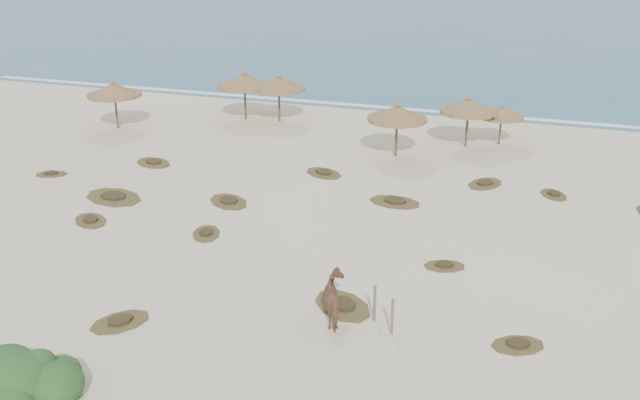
# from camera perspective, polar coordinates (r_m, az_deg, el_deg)

# --- Properties ---
(ground) EXTENTS (160.00, 160.00, 0.00)m
(ground) POSITION_cam_1_polar(r_m,az_deg,el_deg) (25.51, -2.65, -6.80)
(ground) COLOR beige
(ground) RESTS_ON ground
(ocean) EXTENTS (200.00, 100.00, 0.01)m
(ocean) POSITION_cam_1_polar(r_m,az_deg,el_deg) (97.01, 13.84, 13.81)
(ocean) COLOR #2C6586
(ocean) RESTS_ON ground
(foam_line) EXTENTS (70.00, 0.60, 0.01)m
(foam_line) POSITION_cam_1_polar(r_m,az_deg,el_deg) (49.13, 8.31, 7.08)
(foam_line) COLOR white
(foam_line) RESTS_ON ground
(palapa_0) EXTENTS (3.52, 3.52, 3.06)m
(palapa_0) POSITION_cam_1_polar(r_m,az_deg,el_deg) (45.68, -16.15, 8.43)
(palapa_0) COLOR brown
(palapa_0) RESTS_ON ground
(palapa_1) EXTENTS (4.09, 4.09, 3.21)m
(palapa_1) POSITION_cam_1_polar(r_m,az_deg,el_deg) (46.11, -6.07, 9.42)
(palapa_1) COLOR brown
(palapa_1) RESTS_ON ground
(palapa_2) EXTENTS (4.20, 4.20, 3.13)m
(palapa_2) POSITION_cam_1_polar(r_m,az_deg,el_deg) (45.50, -3.32, 9.26)
(palapa_2) COLOR brown
(palapa_2) RESTS_ON ground
(palapa_3) EXTENTS (4.08, 4.08, 3.06)m
(palapa_3) POSITION_cam_1_polar(r_m,az_deg,el_deg) (38.67, 6.20, 6.87)
(palapa_3) COLOR brown
(palapa_3) RESTS_ON ground
(palapa_4) EXTENTS (3.44, 3.44, 3.01)m
(palapa_4) POSITION_cam_1_polar(r_m,az_deg,el_deg) (41.03, 11.79, 7.33)
(palapa_4) COLOR brown
(palapa_4) RESTS_ON ground
(palapa_5) EXTENTS (3.24, 3.24, 2.39)m
(palapa_5) POSITION_cam_1_polar(r_m,az_deg,el_deg) (42.01, 14.33, 6.78)
(palapa_5) COLOR brown
(palapa_5) RESTS_ON ground
(horse) EXTENTS (1.57, 2.00, 1.54)m
(horse) POSITION_cam_1_polar(r_m,az_deg,el_deg) (23.01, 1.31, -7.97)
(horse) COLOR brown
(horse) RESTS_ON ground
(fence_post_near) EXTENTS (0.11, 0.11, 1.28)m
(fence_post_near) POSITION_cam_1_polar(r_m,az_deg,el_deg) (23.14, 4.40, -8.22)
(fence_post_near) COLOR #6C6351
(fence_post_near) RESTS_ON ground
(fence_post_far) EXTENTS (0.11, 0.11, 1.23)m
(fence_post_far) POSITION_cam_1_polar(r_m,az_deg,el_deg) (22.51, 5.80, -9.26)
(fence_post_far) COLOR #6C6351
(fence_post_far) RESTS_ON ground
(bush) EXTENTS (3.32, 2.93, 1.49)m
(bush) POSITION_cam_1_polar(r_m,az_deg,el_deg) (21.39, -22.79, -13.28)
(bush) COLOR #2D5C27
(bush) RESTS_ON ground
(scrub_0) EXTENTS (2.29, 2.17, 0.16)m
(scrub_0) POSITION_cam_1_polar(r_m,az_deg,el_deg) (32.16, -17.89, -1.55)
(scrub_0) COLOR brown
(scrub_0) RESTS_ON ground
(scrub_1) EXTENTS (3.54, 2.85, 0.16)m
(scrub_1) POSITION_cam_1_polar(r_m,az_deg,el_deg) (34.54, -16.19, 0.25)
(scrub_1) COLOR brown
(scrub_1) RESTS_ON ground
(scrub_2) EXTENTS (1.72, 2.05, 0.16)m
(scrub_2) POSITION_cam_1_polar(r_m,az_deg,el_deg) (29.73, -9.09, -2.65)
(scrub_2) COLOR brown
(scrub_2) RESTS_ON ground
(scrub_3) EXTENTS (2.60, 1.86, 0.16)m
(scrub_3) POSITION_cam_1_polar(r_m,az_deg,el_deg) (32.79, 6.01, -0.13)
(scrub_3) COLOR brown
(scrub_3) RESTS_ON ground
(scrub_4) EXTENTS (1.79, 1.45, 0.16)m
(scrub_4) POSITION_cam_1_polar(r_m,az_deg,el_deg) (27.11, 9.93, -5.19)
(scrub_4) COLOR brown
(scrub_4) RESTS_ON ground
(scrub_6) EXTENTS (2.65, 2.27, 0.16)m
(scrub_6) POSITION_cam_1_polar(r_m,az_deg,el_deg) (38.92, -13.18, 2.94)
(scrub_6) COLOR brown
(scrub_6) RESTS_ON ground
(scrub_7) EXTENTS (2.17, 2.50, 0.16)m
(scrub_7) POSITION_cam_1_polar(r_m,az_deg,el_deg) (35.77, 13.06, 1.29)
(scrub_7) COLOR brown
(scrub_7) RESTS_ON ground
(scrub_8) EXTENTS (1.82, 1.49, 0.16)m
(scrub_8) POSITION_cam_1_polar(r_m,az_deg,el_deg) (38.68, -20.70, 1.97)
(scrub_8) COLOR brown
(scrub_8) RESTS_ON ground
(scrub_9) EXTENTS (2.86, 2.75, 0.16)m
(scrub_9) POSITION_cam_1_polar(r_m,az_deg,el_deg) (24.15, 1.82, -8.40)
(scrub_9) COLOR brown
(scrub_9) RESTS_ON ground
(scrub_10) EXTENTS (1.72, 1.97, 0.16)m
(scrub_10) POSITION_cam_1_polar(r_m,az_deg,el_deg) (35.22, 18.19, 0.43)
(scrub_10) COLOR brown
(scrub_10) RESTS_ON ground
(scrub_11) EXTENTS (2.18, 2.32, 0.16)m
(scrub_11) POSITION_cam_1_polar(r_m,az_deg,el_deg) (24.11, -15.70, -9.34)
(scrub_11) COLOR brown
(scrub_11) RESTS_ON ground
(scrub_12) EXTENTS (1.96, 1.72, 0.16)m
(scrub_12) POSITION_cam_1_polar(r_m,az_deg,el_deg) (22.91, 15.55, -11.09)
(scrub_12) COLOR brown
(scrub_12) RESTS_ON ground
(scrub_13) EXTENTS (2.60, 2.33, 0.16)m
(scrub_13) POSITION_cam_1_polar(r_m,az_deg,el_deg) (36.31, 0.30, 2.18)
(scrub_13) COLOR brown
(scrub_13) RESTS_ON ground
(scrub_14) EXTENTS (2.74, 2.58, 0.16)m
(scrub_14) POSITION_cam_1_polar(r_m,az_deg,el_deg) (32.91, -7.33, -0.11)
(scrub_14) COLOR brown
(scrub_14) RESTS_ON ground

